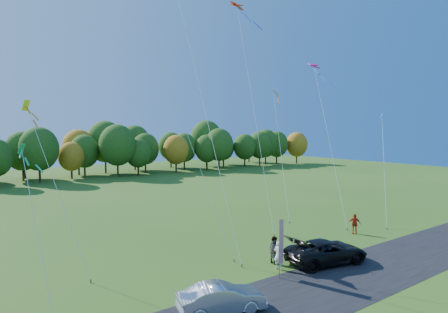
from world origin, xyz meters
TOP-DOWN VIEW (x-y plane):
  - ground at (0.00, 0.00)m, footprint 160.00×160.00m
  - asphalt_strip at (0.00, -4.00)m, footprint 90.00×6.00m
  - tree_line at (0.00, 55.00)m, footprint 116.00×12.00m
  - black_suv at (3.17, -1.42)m, footprint 6.23×3.87m
  - silver_sedan at (-6.90, -3.02)m, footprint 4.70×2.78m
  - person_tailgate_a at (-0.29, -0.33)m, footprint 0.62×0.78m
  - person_tailgate_b at (0.31, 0.72)m, footprint 0.76×0.94m
  - person_east at (11.24, 2.03)m, footprint 0.93×1.09m
  - feather_flag at (-1.17, -1.40)m, footprint 0.48×0.19m
  - kite_delta_blue at (-4.05, 7.01)m, footprint 5.95×9.96m
  - kite_parafoil_orange at (7.88, 11.75)m, footprint 7.83×13.10m
  - kite_delta_red at (-1.77, 7.19)m, footprint 2.21×11.25m
  - kite_parafoil_rainbow at (13.91, 7.10)m, footprint 6.07×8.62m
  - kite_diamond_yellow at (-11.87, 7.95)m, footprint 2.67×7.04m
  - kite_diamond_green at (-14.07, 3.34)m, footprint 0.90×4.91m
  - kite_diamond_white at (11.59, 11.52)m, footprint 4.93×7.54m
  - kite_diamond_blue_low at (17.21, 2.99)m, footprint 5.35×4.32m

SIDE VIEW (x-z plane):
  - ground at x=0.00m, z-range 0.00..0.00m
  - tree_line at x=0.00m, z-range -5.00..5.00m
  - asphalt_strip at x=0.00m, z-range 0.00..0.01m
  - silver_sedan at x=-6.90m, z-range 0.00..1.46m
  - black_suv at x=3.17m, z-range 0.00..1.61m
  - person_east at x=11.24m, z-range 0.00..1.75m
  - person_tailgate_b at x=0.31m, z-range 0.00..1.84m
  - person_tailgate_a at x=-0.29m, z-range 0.00..1.87m
  - feather_flag at x=-1.17m, z-range 0.40..4.11m
  - kite_diamond_green at x=-14.07m, z-range 0.13..8.74m
  - kite_diamond_blue_low at x=17.21m, z-range -0.20..10.81m
  - kite_diamond_yellow at x=-11.87m, z-range -0.24..11.23m
  - kite_diamond_white at x=11.59m, z-range -0.24..14.03m
  - kite_parafoil_rainbow at x=13.91m, z-range -0.14..16.44m
  - kite_parafoil_orange at x=7.88m, z-range -0.24..23.62m
  - kite_delta_blue at x=-4.05m, z-range -0.43..24.34m
  - kite_delta_red at x=-1.77m, z-range 1.16..26.27m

